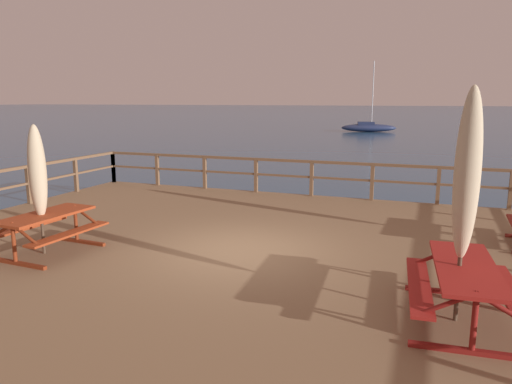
# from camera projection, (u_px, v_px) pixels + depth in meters

# --- Properties ---
(ground_plane) EXTENTS (600.00, 600.00, 0.00)m
(ground_plane) POSITION_uv_depth(u_px,v_px,m) (240.00, 283.00, 9.40)
(ground_plane) COLOR navy
(wooden_deck) EXTENTS (14.67, 11.76, 0.66)m
(wooden_deck) POSITION_uv_depth(u_px,v_px,m) (240.00, 267.00, 9.34)
(wooden_deck) COLOR #846647
(wooden_deck) RESTS_ON ground
(railing_waterside_far) EXTENTS (14.47, 0.10, 1.09)m
(railing_waterside_far) POSITION_uv_depth(u_px,v_px,m) (312.00, 172.00, 14.41)
(railing_waterside_far) COLOR brown
(railing_waterside_far) RESTS_ON wooden_deck
(picnic_table_mid_centre) EXTENTS (1.50, 1.92, 0.78)m
(picnic_table_mid_centre) POSITION_uv_depth(u_px,v_px,m) (46.00, 224.00, 9.06)
(picnic_table_mid_centre) COLOR #993819
(picnic_table_mid_centre) RESTS_ON wooden_deck
(picnic_table_front_left) EXTENTS (1.55, 2.25, 0.78)m
(picnic_table_front_left) POSITION_uv_depth(u_px,v_px,m) (465.00, 280.00, 6.24)
(picnic_table_front_left) COLOR maroon
(picnic_table_front_left) RESTS_ON wooden_deck
(patio_umbrella_tall_front) EXTENTS (0.32, 0.32, 2.45)m
(patio_umbrella_tall_front) POSITION_uv_depth(u_px,v_px,m) (37.00, 173.00, 8.82)
(patio_umbrella_tall_front) COLOR #4C3828
(patio_umbrella_tall_front) RESTS_ON wooden_deck
(patio_umbrella_tall_back_left) EXTENTS (0.32, 0.32, 3.06)m
(patio_umbrella_tall_back_left) POSITION_uv_depth(u_px,v_px,m) (467.00, 176.00, 5.98)
(patio_umbrella_tall_back_left) COLOR #4C3828
(patio_umbrella_tall_back_left) RESTS_ON wooden_deck
(sailboat_distant) EXTENTS (6.22, 2.99, 7.72)m
(sailboat_distant) POSITION_uv_depth(u_px,v_px,m) (368.00, 127.00, 53.58)
(sailboat_distant) COLOR navy
(sailboat_distant) RESTS_ON ground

